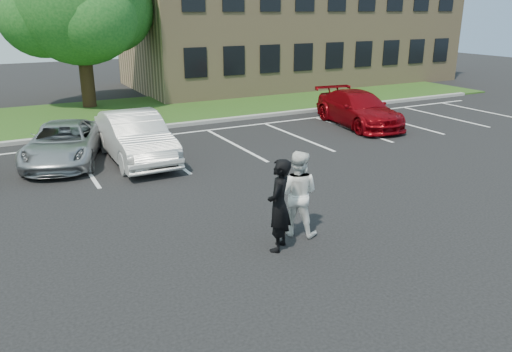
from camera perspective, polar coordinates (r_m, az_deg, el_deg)
The scene contains 11 objects.
ground_plane at distance 11.29m, azimuth 2.40°, elevation -7.46°, with size 90.00×90.00×0.00m, color black.
curb at distance 21.91m, azimuth -13.68°, elevation 5.18°, with size 40.00×0.30×0.15m, color gray.
grass_strip at distance 25.74m, azimuth -15.99°, elevation 6.85°, with size 44.00×8.00×0.08m, color #1E5014.
stall_lines at distance 19.50m, azimuth -7.37°, elevation 3.72°, with size 34.00×5.36×0.01m.
office_building at distance 36.22m, azimuth 4.16°, elevation 17.27°, with size 22.40×10.40×8.30m.
tree at distance 27.57m, azimuth -19.46°, elevation 18.40°, with size 7.80×7.20×8.80m.
man_black_suit at distance 10.54m, azimuth 2.64°, elevation -3.36°, with size 0.74×0.49×2.03m, color black.
man_white_shirt at distance 11.31m, azimuth 4.75°, elevation -1.98°, with size 0.97×0.75×1.99m, color white.
car_silver_minivan at distance 18.01m, azimuth -21.15°, elevation 3.53°, with size 2.20×4.77×1.32m, color #A3A6AA.
car_white_sedan at distance 17.45m, azimuth -13.64°, elevation 4.34°, with size 1.73×4.97×1.64m, color silver.
car_red_compact at distance 22.71m, azimuth 11.63°, elevation 7.52°, with size 2.09×5.14×1.49m, color maroon.
Camera 1 is at (-5.17, -8.73, 4.95)m, focal length 35.00 mm.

